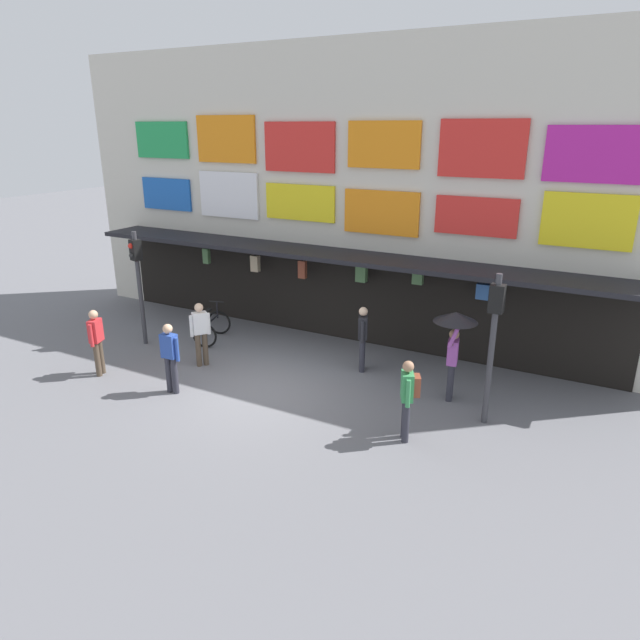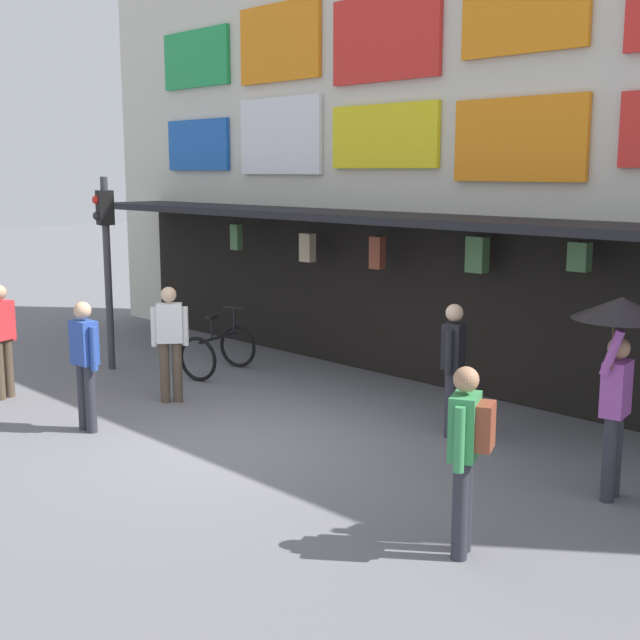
{
  "view_description": "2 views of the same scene",
  "coord_description": "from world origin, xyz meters",
  "px_view_note": "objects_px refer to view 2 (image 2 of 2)",
  "views": [
    {
      "loc": [
        6.82,
        -9.89,
        5.88
      ],
      "look_at": [
        1.07,
        0.85,
        1.66
      ],
      "focal_mm": 31.64,
      "sensor_mm": 36.0,
      "label": 1
    },
    {
      "loc": [
        7.74,
        -6.14,
        3.3
      ],
      "look_at": [
        0.26,
        1.11,
        1.44
      ],
      "focal_mm": 47.11,
      "sensor_mm": 36.0,
      "label": 2
    }
  ],
  "objects_px": {
    "pedestrian_in_green": "(2,335)",
    "bicycle_parked": "(219,350)",
    "pedestrian_with_umbrella": "(619,341)",
    "pedestrian_in_purple": "(85,359)",
    "traffic_light_near": "(106,242)",
    "pedestrian_in_black": "(467,447)",
    "pedestrian_in_blue": "(453,362)",
    "pedestrian_in_white": "(170,338)"
  },
  "relations": [
    {
      "from": "pedestrian_in_black",
      "to": "pedestrian_in_purple",
      "type": "distance_m",
      "value": 5.52
    },
    {
      "from": "pedestrian_with_umbrella",
      "to": "pedestrian_in_purple",
      "type": "height_order",
      "value": "pedestrian_with_umbrella"
    },
    {
      "from": "pedestrian_with_umbrella",
      "to": "pedestrian_in_black",
      "type": "height_order",
      "value": "pedestrian_with_umbrella"
    },
    {
      "from": "pedestrian_in_purple",
      "to": "traffic_light_near",
      "type": "bearing_deg",
      "value": 144.89
    },
    {
      "from": "pedestrian_in_black",
      "to": "pedestrian_in_purple",
      "type": "xyz_separation_m",
      "value": [
        -5.49,
        -0.58,
        -0.04
      ]
    },
    {
      "from": "traffic_light_near",
      "to": "pedestrian_in_blue",
      "type": "xyz_separation_m",
      "value": [
        6.2,
        1.21,
        -1.19
      ]
    },
    {
      "from": "pedestrian_in_purple",
      "to": "pedestrian_in_white",
      "type": "bearing_deg",
      "value": 104.28
    },
    {
      "from": "bicycle_parked",
      "to": "pedestrian_in_black",
      "type": "height_order",
      "value": "pedestrian_in_black"
    },
    {
      "from": "traffic_light_near",
      "to": "pedestrian_in_green",
      "type": "xyz_separation_m",
      "value": [
        0.56,
        -2.08,
        -1.19
      ]
    },
    {
      "from": "pedestrian_in_green",
      "to": "bicycle_parked",
      "type": "bearing_deg",
      "value": 72.79
    },
    {
      "from": "pedestrian_in_white",
      "to": "pedestrian_in_purple",
      "type": "distance_m",
      "value": 1.6
    },
    {
      "from": "traffic_light_near",
      "to": "pedestrian_in_green",
      "type": "distance_m",
      "value": 2.46
    },
    {
      "from": "pedestrian_in_purple",
      "to": "pedestrian_in_black",
      "type": "bearing_deg",
      "value": 5.98
    },
    {
      "from": "pedestrian_in_blue",
      "to": "pedestrian_in_purple",
      "type": "height_order",
      "value": "same"
    },
    {
      "from": "pedestrian_in_white",
      "to": "pedestrian_in_black",
      "type": "xyz_separation_m",
      "value": [
        5.88,
        -0.98,
        0.04
      ]
    },
    {
      "from": "traffic_light_near",
      "to": "pedestrian_with_umbrella",
      "type": "xyz_separation_m",
      "value": [
        8.6,
        0.69,
        -0.5
      ]
    },
    {
      "from": "bicycle_parked",
      "to": "pedestrian_in_blue",
      "type": "relative_size",
      "value": 0.78
    },
    {
      "from": "bicycle_parked",
      "to": "pedestrian_in_blue",
      "type": "height_order",
      "value": "pedestrian_in_blue"
    },
    {
      "from": "bicycle_parked",
      "to": "pedestrian_with_umbrella",
      "type": "xyz_separation_m",
      "value": [
        7.05,
        -0.4,
        1.25
      ]
    },
    {
      "from": "bicycle_parked",
      "to": "pedestrian_in_green",
      "type": "relative_size",
      "value": 0.78
    },
    {
      "from": "pedestrian_in_white",
      "to": "pedestrian_in_green",
      "type": "relative_size",
      "value": 1.0
    },
    {
      "from": "bicycle_parked",
      "to": "pedestrian_in_green",
      "type": "distance_m",
      "value": 3.37
    },
    {
      "from": "traffic_light_near",
      "to": "pedestrian_with_umbrella",
      "type": "height_order",
      "value": "traffic_light_near"
    },
    {
      "from": "pedestrian_in_blue",
      "to": "pedestrian_in_purple",
      "type": "bearing_deg",
      "value": -136.41
    },
    {
      "from": "traffic_light_near",
      "to": "bicycle_parked",
      "type": "relative_size",
      "value": 2.43
    },
    {
      "from": "pedestrian_in_blue",
      "to": "pedestrian_in_green",
      "type": "height_order",
      "value": "same"
    },
    {
      "from": "pedestrian_in_blue",
      "to": "pedestrian_in_black",
      "type": "distance_m",
      "value": 3.38
    },
    {
      "from": "bicycle_parked",
      "to": "pedestrian_in_blue",
      "type": "bearing_deg",
      "value": 1.46
    },
    {
      "from": "bicycle_parked",
      "to": "pedestrian_in_white",
      "type": "bearing_deg",
      "value": -59.74
    },
    {
      "from": "pedestrian_in_blue",
      "to": "pedestrian_in_purple",
      "type": "distance_m",
      "value": 4.64
    },
    {
      "from": "pedestrian_in_white",
      "to": "pedestrian_with_umbrella",
      "type": "bearing_deg",
      "value": 10.45
    },
    {
      "from": "traffic_light_near",
      "to": "pedestrian_in_green",
      "type": "bearing_deg",
      "value": -74.83
    },
    {
      "from": "bicycle_parked",
      "to": "pedestrian_in_purple",
      "type": "relative_size",
      "value": 0.78
    },
    {
      "from": "pedestrian_with_umbrella",
      "to": "pedestrian_in_green",
      "type": "xyz_separation_m",
      "value": [
        -8.03,
        -2.77,
        -0.69
      ]
    },
    {
      "from": "traffic_light_near",
      "to": "pedestrian_in_white",
      "type": "relative_size",
      "value": 1.9
    },
    {
      "from": "pedestrian_in_green",
      "to": "pedestrian_in_purple",
      "type": "relative_size",
      "value": 1.0
    },
    {
      "from": "bicycle_parked",
      "to": "pedestrian_with_umbrella",
      "type": "relative_size",
      "value": 0.63
    },
    {
      "from": "traffic_light_near",
      "to": "bicycle_parked",
      "type": "bearing_deg",
      "value": 35.17
    },
    {
      "from": "bicycle_parked",
      "to": "pedestrian_in_black",
      "type": "relative_size",
      "value": 0.78
    },
    {
      "from": "bicycle_parked",
      "to": "pedestrian_with_umbrella",
      "type": "height_order",
      "value": "pedestrian_with_umbrella"
    },
    {
      "from": "pedestrian_in_green",
      "to": "pedestrian_in_purple",
      "type": "distance_m",
      "value": 2.27
    },
    {
      "from": "traffic_light_near",
      "to": "pedestrian_in_black",
      "type": "bearing_deg",
      "value": -9.67
    }
  ]
}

